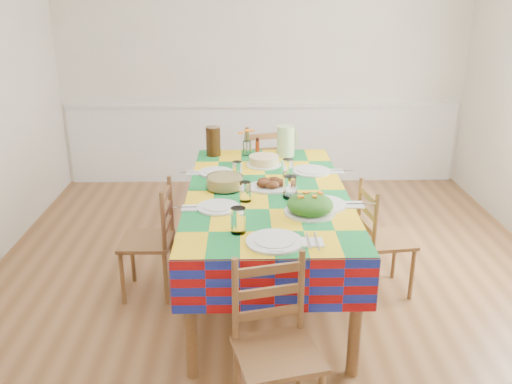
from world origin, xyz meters
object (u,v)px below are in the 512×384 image
at_px(chair_far, 263,174).
at_px(chair_left, 152,241).
at_px(chair_right, 381,240).
at_px(green_pitcher, 286,141).
at_px(tea_pitcher, 213,141).
at_px(chair_near, 275,349).
at_px(meat_platter, 271,185).
at_px(dining_table, 267,202).

distance_m(chair_far, chair_left, 1.55).
bearing_deg(chair_right, green_pitcher, 29.25).
distance_m(tea_pitcher, chair_near, 2.25).
bearing_deg(chair_left, green_pitcher, 131.04).
xyz_separation_m(meat_platter, chair_near, (-0.04, -1.34, -0.38)).
relative_size(dining_table, meat_platter, 5.74).
bearing_deg(meat_platter, chair_right, -3.27).
relative_size(chair_near, chair_right, 1.08).
xyz_separation_m(chair_near, chair_far, (0.02, 2.60, 0.04)).
height_order(green_pitcher, chair_near, green_pitcher).
height_order(tea_pitcher, chair_left, tea_pitcher).
bearing_deg(dining_table, chair_far, 89.48).
bearing_deg(chair_far, chair_left, 42.07).
bearing_deg(meat_platter, green_pitcher, 78.59).
bearing_deg(meat_platter, chair_left, -177.23).
bearing_deg(green_pitcher, chair_near, -95.31).
height_order(dining_table, chair_far, chair_far).
bearing_deg(chair_far, chair_right, 106.97).
distance_m(dining_table, green_pitcher, 0.88).
height_order(tea_pitcher, chair_near, tea_pitcher).
height_order(meat_platter, chair_right, meat_platter).
bearing_deg(chair_right, chair_far, 24.11).
relative_size(green_pitcher, chair_far, 0.26).
bearing_deg(tea_pitcher, chair_near, -79.35).
distance_m(dining_table, chair_near, 1.33).
bearing_deg(green_pitcher, chair_right, -52.80).
height_order(green_pitcher, chair_left, green_pitcher).
xyz_separation_m(meat_platter, chair_right, (0.80, -0.05, -0.41)).
xyz_separation_m(dining_table, chair_right, (0.83, -0.01, -0.30)).
bearing_deg(meat_platter, tea_pitcher, 118.35).
relative_size(chair_near, chair_far, 0.92).
xyz_separation_m(chair_left, chair_right, (1.65, -0.00, -0.01)).
distance_m(meat_platter, chair_left, 0.95).
bearing_deg(chair_far, chair_near, 74.44).
xyz_separation_m(dining_table, tea_pitcher, (-0.42, 0.86, 0.21)).
bearing_deg(chair_left, chair_far, 148.70).
bearing_deg(chair_near, green_pitcher, 71.38).
relative_size(dining_table, chair_near, 2.28).
bearing_deg(meat_platter, chair_near, -91.62).
bearing_deg(dining_table, tea_pitcher, 115.73).
height_order(meat_platter, green_pitcher, green_pitcher).
bearing_deg(chair_left, meat_platter, 94.31).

